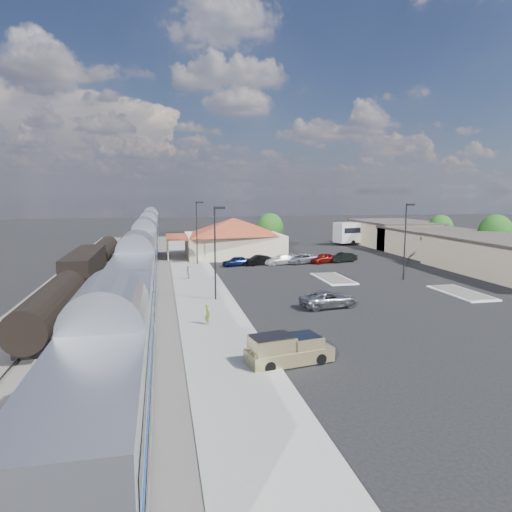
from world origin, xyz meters
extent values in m
plane|color=black|center=(0.00, 0.00, 0.00)|extent=(280.00, 280.00, 0.00)
cube|color=#4C4944|center=(-21.00, 8.00, 0.06)|extent=(16.00, 100.00, 0.12)
cube|color=gray|center=(-12.00, 6.00, 0.09)|extent=(5.50, 92.00, 0.18)
cube|color=silver|center=(-18.00, -30.23, 3.05)|extent=(3.00, 20.00, 5.00)
cube|color=black|center=(-18.00, -30.23, 0.30)|extent=(2.20, 16.00, 0.60)
cube|color=silver|center=(-18.00, -9.23, 3.05)|extent=(3.00, 20.00, 5.00)
cube|color=black|center=(-18.00, -9.23, 0.30)|extent=(2.20, 16.00, 0.60)
cube|color=silver|center=(-18.00, 11.77, 3.05)|extent=(3.00, 20.00, 5.00)
cube|color=black|center=(-18.00, 11.77, 0.30)|extent=(2.20, 16.00, 0.60)
cube|color=silver|center=(-18.00, 32.77, 3.05)|extent=(3.00, 20.00, 5.00)
cube|color=black|center=(-18.00, 32.77, 0.30)|extent=(2.20, 16.00, 0.60)
cube|color=silver|center=(-18.00, 53.77, 3.05)|extent=(3.00, 20.00, 5.00)
cube|color=black|center=(-18.00, 53.77, 0.30)|extent=(2.20, 16.00, 0.60)
cylinder|color=black|center=(-24.00, -13.44, 2.10)|extent=(2.80, 14.00, 2.80)
cube|color=black|center=(-24.00, -13.44, 0.30)|extent=(2.20, 12.00, 0.60)
cube|color=black|center=(-24.00, 2.56, 2.20)|extent=(2.80, 14.00, 3.60)
cube|color=black|center=(-24.00, 2.56, 0.30)|extent=(2.20, 12.00, 0.60)
cylinder|color=black|center=(-24.00, 18.56, 2.10)|extent=(2.80, 14.00, 2.80)
cube|color=black|center=(-24.00, 18.56, 0.30)|extent=(2.20, 12.00, 0.60)
cube|color=beige|center=(-4.50, 24.00, 1.80)|extent=(15.00, 12.00, 3.60)
pyramid|color=maroon|center=(-4.50, 24.00, 4.90)|extent=(15.30, 12.24, 2.60)
cube|color=maroon|center=(-13.60, 24.00, 3.30)|extent=(3.20, 9.60, 0.25)
cube|color=#C6B28C|center=(28.00, 18.00, 2.00)|extent=(12.00, 18.00, 4.00)
cube|color=#3F3833|center=(28.00, 18.00, 4.15)|extent=(12.40, 18.40, 0.30)
cube|color=#C6B28C|center=(28.00, 32.00, 2.25)|extent=(12.00, 16.00, 4.50)
cube|color=#3F3833|center=(28.00, 32.00, 4.65)|extent=(12.40, 16.40, 0.30)
cube|color=silver|center=(4.00, 2.00, 0.07)|extent=(3.30, 7.50, 0.15)
cube|color=#4C4944|center=(4.00, 2.00, 0.16)|extent=(2.70, 6.90, 0.10)
cube|color=silver|center=(14.00, -8.00, 0.07)|extent=(3.30, 7.50, 0.15)
cube|color=#4C4944|center=(14.00, -8.00, 0.16)|extent=(2.70, 6.90, 0.10)
cylinder|color=black|center=(-11.00, -6.00, 4.50)|extent=(0.16, 0.16, 9.00)
cube|color=black|center=(-10.50, -6.00, 8.85)|extent=(1.00, 0.25, 0.22)
cylinder|color=black|center=(-11.00, 16.00, 4.50)|extent=(0.16, 0.16, 9.00)
cube|color=black|center=(-10.50, 16.00, 8.85)|extent=(1.00, 0.25, 0.22)
cylinder|color=black|center=(12.00, 0.00, 4.50)|extent=(0.16, 0.16, 9.00)
cube|color=black|center=(12.50, 0.00, 8.85)|extent=(1.00, 0.25, 0.22)
cylinder|color=#382314|center=(34.00, 12.00, 1.43)|extent=(0.30, 0.30, 2.86)
ellipsoid|color=#174C15|center=(34.00, 12.00, 4.23)|extent=(4.94, 4.94, 5.46)
cylinder|color=#382314|center=(34.00, 26.00, 1.28)|extent=(0.30, 0.30, 2.55)
ellipsoid|color=#174C15|center=(34.00, 26.00, 3.77)|extent=(4.41, 4.41, 4.87)
cylinder|color=#382314|center=(3.00, 30.00, 1.36)|extent=(0.30, 0.30, 2.73)
ellipsoid|color=#174C15|center=(3.00, 30.00, 4.03)|extent=(4.71, 4.71, 5.21)
cube|color=tan|center=(-8.50, -22.81, 0.53)|extent=(5.52, 2.85, 0.86)
cube|color=tan|center=(-8.50, -22.81, 1.20)|extent=(2.30, 2.16, 0.91)
cube|color=tan|center=(-8.50, -22.81, 1.29)|extent=(2.82, 2.25, 1.05)
cylinder|color=black|center=(-6.69, -23.34, 0.34)|extent=(0.73, 0.39, 0.69)
cylinder|color=black|center=(-7.01, -21.65, 0.34)|extent=(0.73, 0.39, 0.69)
cylinder|color=black|center=(-9.99, -23.97, 0.34)|extent=(0.73, 0.39, 0.69)
cylinder|color=black|center=(-10.31, -22.27, 0.34)|extent=(0.73, 0.39, 0.69)
imported|color=gray|center=(-1.25, -10.41, 0.74)|extent=(5.60, 3.16, 1.48)
cube|color=white|center=(24.00, 36.00, 2.45)|extent=(13.99, 6.33, 3.88)
cube|color=black|center=(24.00, 36.00, 2.92)|extent=(12.94, 6.09, 1.03)
cylinder|color=black|center=(28.97, 35.92, 0.51)|extent=(1.08, 0.59, 1.03)
cylinder|color=black|center=(28.30, 38.50, 0.51)|extent=(1.08, 0.59, 1.03)
cylinder|color=black|center=(20.37, 33.67, 0.51)|extent=(1.08, 0.59, 1.03)
cylinder|color=black|center=(19.69, 36.25, 0.51)|extent=(1.08, 0.59, 1.03)
imported|color=#A4C23C|center=(-12.56, -14.09, 0.99)|extent=(0.57, 0.69, 1.63)
imported|color=white|center=(-12.95, 4.72, 1.00)|extent=(0.75, 0.89, 1.63)
imported|color=#0C163D|center=(-5.71, 14.01, 0.68)|extent=(4.29, 2.58, 1.37)
imported|color=black|center=(-2.51, 14.31, 0.70)|extent=(4.48, 2.91, 1.40)
imported|color=white|center=(0.69, 14.01, 0.69)|extent=(5.10, 3.06, 1.38)
imported|color=#96989E|center=(3.89, 14.31, 0.73)|extent=(5.76, 4.04, 1.46)
imported|color=maroon|center=(7.09, 14.01, 0.72)|extent=(4.57, 2.97, 1.45)
imported|color=black|center=(10.29, 14.31, 0.71)|extent=(4.58, 2.63, 1.43)
camera|label=1|loc=(-15.88, -48.32, 10.35)|focal=32.00mm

